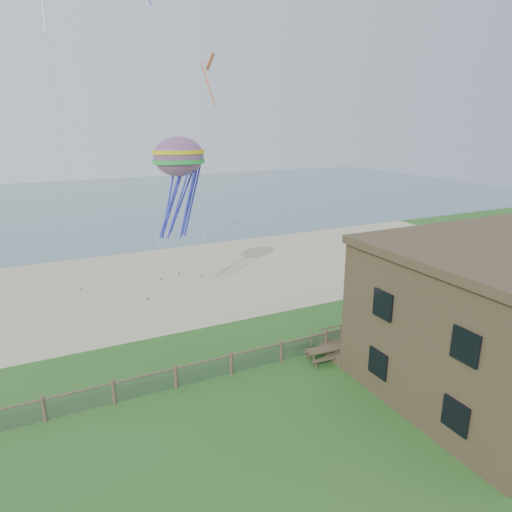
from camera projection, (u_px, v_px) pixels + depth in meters
name	position (u px, v px, depth m)	size (l,w,h in m)	color
ground	(288.00, 442.00, 18.95)	(160.00, 160.00, 0.00)	#276121
sand_beach	(155.00, 283.00, 37.89)	(72.00, 20.00, 0.02)	#BFB18A
ocean	(89.00, 203.00, 75.77)	(160.00, 68.00, 0.02)	slate
chainlink_fence	(231.00, 365.00, 23.96)	(36.20, 0.20, 1.25)	brown
motel_deck	(427.00, 330.00, 28.70)	(15.00, 2.00, 0.50)	brown
picnic_table	(323.00, 355.00, 25.31)	(1.78, 1.35, 0.75)	brown
octopus_kite	(180.00, 185.00, 29.90)	(3.42, 2.42, 7.05)	#F24C26
kite_red	(211.00, 75.00, 31.05)	(1.16, 0.70, 2.87)	orange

